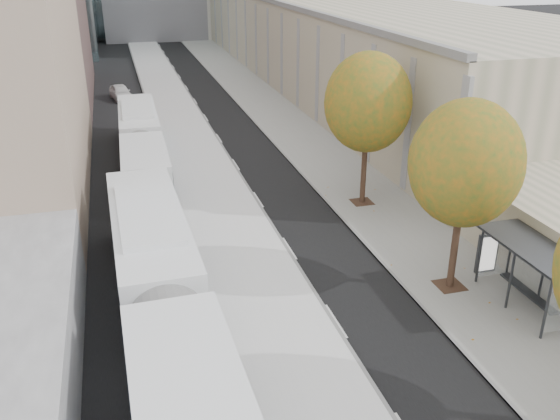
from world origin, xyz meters
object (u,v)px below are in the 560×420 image
object	(u,v)px
bus_near	(163,303)
distant_car	(121,92)
bus_far	(141,144)
bus_shelter	(536,256)

from	to	relation	value
bus_near	distant_car	bearing A→B (deg)	89.10
distant_car	bus_far	bearing A→B (deg)	-98.04
bus_near	bus_far	world-z (taller)	bus_near
bus_shelter	distant_car	distance (m)	42.00
bus_far	bus_shelter	bearing A→B (deg)	-56.07
bus_near	distant_car	world-z (taller)	bus_near
bus_shelter	bus_near	xyz separation A→B (m)	(-13.42, 1.23, -0.47)
bus_shelter	distant_car	xyz separation A→B (m)	(-13.73, 39.66, -1.53)
distant_car	bus_shelter	bearing A→B (deg)	-81.08
bus_near	bus_far	size ratio (longest dim) A/B	1.12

